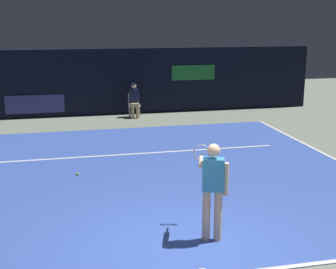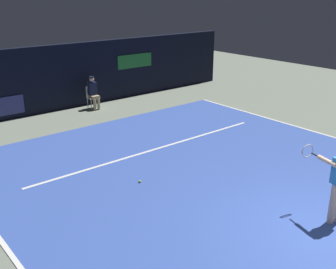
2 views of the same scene
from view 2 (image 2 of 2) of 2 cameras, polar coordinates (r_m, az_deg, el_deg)
name	(u,v)px [view 2 (image 2 of 2)]	position (r m, az deg, el deg)	size (l,w,h in m)	color
ground_plane	(194,169)	(11.10, 3.74, -4.83)	(32.69, 32.69, 0.00)	gray
court_surface	(194,168)	(11.10, 3.74, -4.80)	(10.55, 10.09, 0.01)	#3856B2
line_sideline_left	(304,129)	(14.92, 18.64, 0.79)	(0.10, 10.09, 0.01)	white
line_service	(155,149)	(12.33, -1.84, -2.11)	(8.23, 0.10, 0.01)	white
back_wall	(65,77)	(16.92, -14.42, 7.91)	(16.70, 0.33, 2.60)	black
line_judge_on_chair	(93,92)	(16.69, -10.54, 5.89)	(0.46, 0.54, 1.32)	white
tennis_ball	(140,181)	(10.30, -4.00, -6.62)	(0.07, 0.07, 0.07)	#CCE033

